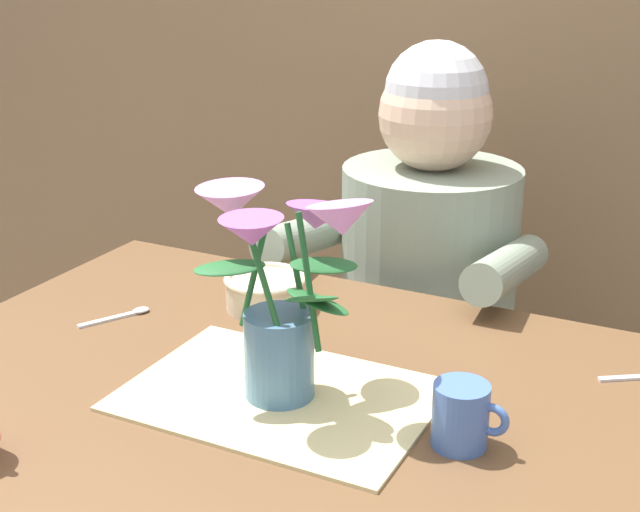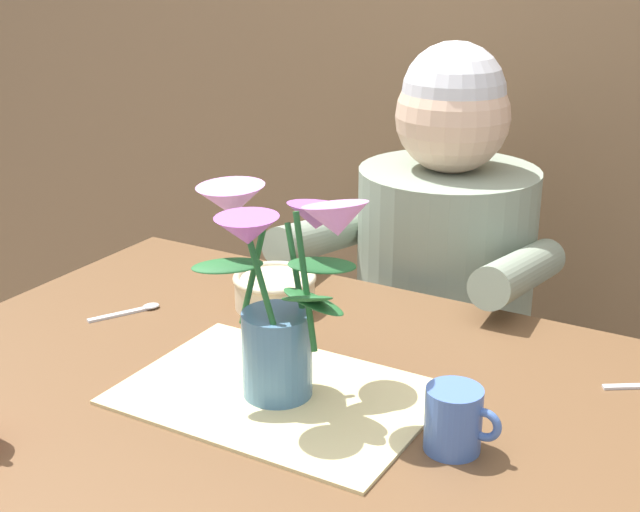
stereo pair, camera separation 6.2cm
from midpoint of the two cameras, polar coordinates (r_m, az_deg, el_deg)
name	(u,v)px [view 2 (the right image)]	position (r m, az deg, el deg)	size (l,w,h in m)	color
dining_table	(308,459)	(1.24, 0.71, -12.89)	(1.20, 0.80, 0.74)	brown
seated_person	(440,335)	(1.79, 8.72, -5.02)	(0.45, 0.47, 1.14)	#4C4C56
striped_placemat	(278,395)	(1.19, -1.21, -8.88)	(0.40, 0.28, 0.01)	beige
flower_vase	(279,286)	(1.13, -1.09, -1.98)	(0.29, 0.24, 0.29)	teal
ceramic_bowl	(275,289)	(1.45, -1.69, -2.15)	(0.14, 0.14, 0.06)	beige
ceramic_mug	(455,420)	(1.08, 10.29, -10.29)	(0.09, 0.07, 0.08)	#476BB7
spoon_1	(136,310)	(1.46, -10.52, -3.43)	(0.07, 0.11, 0.01)	silver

